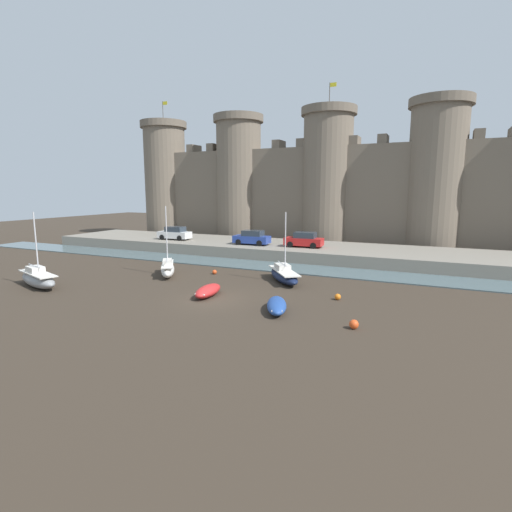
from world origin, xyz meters
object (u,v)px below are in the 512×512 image
at_px(rowboat_foreground_right, 277,305).
at_px(sailboat_foreground_centre, 38,279).
at_px(mooring_buoy_near_shore, 214,272).
at_px(car_quay_east, 304,240).
at_px(sailboat_midflat_centre, 284,275).
at_px(rowboat_near_channel_left, 208,291).
at_px(sailboat_midflat_right, 168,269).
at_px(car_quay_centre_east, 252,238).
at_px(car_quay_centre_west, 175,233).
at_px(mooring_buoy_off_centre, 354,324).
at_px(mooring_buoy_near_channel, 338,297).

xyz_separation_m(rowboat_foreground_right, sailboat_foreground_centre, (-19.07, -1.80, 0.25)).
height_order(mooring_buoy_near_shore, car_quay_east, car_quay_east).
bearing_deg(rowboat_foreground_right, car_quay_east, 103.08).
relative_size(sailboat_midflat_centre, rowboat_near_channel_left, 1.62).
xyz_separation_m(sailboat_midflat_right, sailboat_midflat_centre, (9.95, 2.17, -0.08)).
bearing_deg(car_quay_centre_east, rowboat_near_channel_left, -74.87).
bearing_deg(sailboat_midflat_centre, car_quay_east, 99.78).
height_order(rowboat_foreground_right, car_quay_centre_west, car_quay_centre_west).
height_order(sailboat_foreground_centre, car_quay_centre_east, sailboat_foreground_centre).
distance_m(rowboat_foreground_right, sailboat_foreground_centre, 19.16).
relative_size(rowboat_foreground_right, sailboat_foreground_centre, 0.63).
xyz_separation_m(rowboat_foreground_right, mooring_buoy_off_centre, (4.93, -1.15, -0.14)).
distance_m(sailboat_foreground_centre, mooring_buoy_near_channel, 22.68).
bearing_deg(sailboat_midflat_right, mooring_buoy_near_shore, 34.00).
bearing_deg(mooring_buoy_off_centre, car_quay_centre_east, 128.00).
distance_m(sailboat_foreground_centre, mooring_buoy_near_shore, 13.93).
bearing_deg(car_quay_centre_east, car_quay_east, 5.82).
xyz_separation_m(sailboat_midflat_centre, car_quay_centre_east, (-7.89, 10.64, 1.48)).
height_order(sailboat_foreground_centre, car_quay_east, sailboat_foreground_centre).
bearing_deg(rowboat_near_channel_left, mooring_buoy_near_shore, 117.00).
bearing_deg(mooring_buoy_near_channel, mooring_buoy_near_shore, 162.65).
xyz_separation_m(sailboat_midflat_right, mooring_buoy_near_channel, (15.24, -1.45, -0.43)).
bearing_deg(sailboat_foreground_centre, rowboat_near_channel_left, 13.48).
height_order(rowboat_foreground_right, car_quay_centre_east, car_quay_centre_east).
bearing_deg(rowboat_near_channel_left, sailboat_midflat_right, 147.52).
xyz_separation_m(rowboat_near_channel_left, car_quay_centre_west, (-15.35, 17.25, 1.65)).
height_order(mooring_buoy_near_shore, car_quay_centre_west, car_quay_centre_west).
bearing_deg(car_quay_centre_east, mooring_buoy_near_channel, -47.26).
height_order(sailboat_midflat_right, sailboat_foreground_centre, sailboat_midflat_right).
distance_m(mooring_buoy_near_channel, car_quay_centre_east, 19.51).
bearing_deg(car_quay_east, car_quay_centre_east, -174.18).
bearing_deg(rowboat_foreground_right, sailboat_foreground_centre, -174.60).
height_order(sailboat_midflat_right, car_quay_east, sailboat_midflat_right).
xyz_separation_m(rowboat_near_channel_left, mooring_buoy_near_shore, (-3.32, 6.51, -0.19)).
xyz_separation_m(sailboat_midflat_right, car_quay_centre_east, (2.06, 12.82, 1.40)).
distance_m(sailboat_midflat_right, sailboat_foreground_centre, 9.96).
bearing_deg(car_quay_centre_west, sailboat_foreground_centre, -84.29).
bearing_deg(sailboat_midflat_centre, mooring_buoy_near_shore, 179.23).
relative_size(rowboat_foreground_right, mooring_buoy_off_centre, 7.14).
bearing_deg(sailboat_midflat_right, mooring_buoy_off_centre, -21.33).
bearing_deg(mooring_buoy_near_shore, sailboat_foreground_centre, -135.83).
distance_m(sailboat_midflat_right, rowboat_near_channel_left, 7.92).
distance_m(mooring_buoy_near_shore, car_quay_centre_east, 10.79).
relative_size(rowboat_near_channel_left, mooring_buoy_near_shore, 8.74).
bearing_deg(rowboat_near_channel_left, car_quay_centre_east, 105.13).
distance_m(car_quay_east, car_quay_centre_west, 16.69).
bearing_deg(mooring_buoy_near_channel, rowboat_near_channel_left, -161.92).
distance_m(rowboat_near_channel_left, car_quay_centre_west, 23.14).
height_order(mooring_buoy_near_channel, car_quay_centre_east, car_quay_centre_east).
bearing_deg(sailboat_midflat_right, car_quay_centre_west, 123.71).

